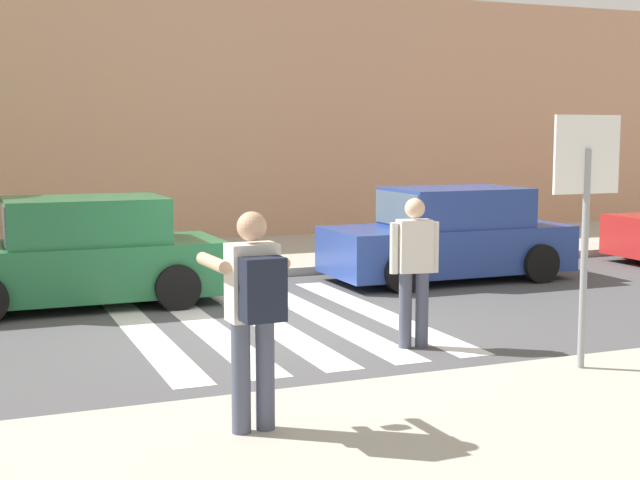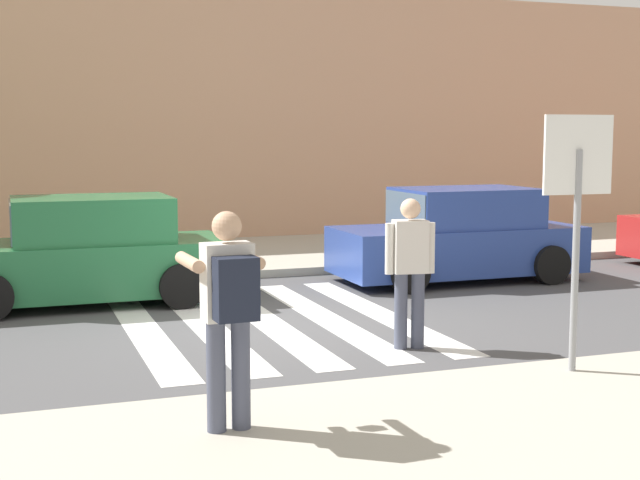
% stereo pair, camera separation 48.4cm
% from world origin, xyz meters
% --- Properties ---
extents(ground_plane, '(120.00, 120.00, 0.00)m').
position_xyz_m(ground_plane, '(0.00, 0.00, 0.00)').
color(ground_plane, '#4C4C4F').
extents(sidewalk_far, '(60.00, 4.80, 0.14)m').
position_xyz_m(sidewalk_far, '(0.00, 6.00, 0.07)').
color(sidewalk_far, '#B2AD9E').
rests_on(sidewalk_far, ground).
extents(building_facade_far, '(56.00, 4.00, 5.65)m').
position_xyz_m(building_facade_far, '(0.00, 10.40, 2.82)').
color(building_facade_far, tan).
rests_on(building_facade_far, ground).
extents(crosswalk_stripe_0, '(0.44, 5.20, 0.01)m').
position_xyz_m(crosswalk_stripe_0, '(-1.60, 0.20, 0.00)').
color(crosswalk_stripe_0, silver).
rests_on(crosswalk_stripe_0, ground).
extents(crosswalk_stripe_1, '(0.44, 5.20, 0.01)m').
position_xyz_m(crosswalk_stripe_1, '(-0.80, 0.20, 0.00)').
color(crosswalk_stripe_1, silver).
rests_on(crosswalk_stripe_1, ground).
extents(crosswalk_stripe_2, '(0.44, 5.20, 0.01)m').
position_xyz_m(crosswalk_stripe_2, '(0.00, 0.20, 0.00)').
color(crosswalk_stripe_2, silver).
rests_on(crosswalk_stripe_2, ground).
extents(crosswalk_stripe_3, '(0.44, 5.20, 0.01)m').
position_xyz_m(crosswalk_stripe_3, '(0.80, 0.20, 0.00)').
color(crosswalk_stripe_3, silver).
rests_on(crosswalk_stripe_3, ground).
extents(crosswalk_stripe_4, '(0.44, 5.20, 0.01)m').
position_xyz_m(crosswalk_stripe_4, '(1.60, 0.20, 0.00)').
color(crosswalk_stripe_4, silver).
rests_on(crosswalk_stripe_4, ground).
extents(stop_sign, '(0.76, 0.08, 2.49)m').
position_xyz_m(stop_sign, '(2.01, -3.61, 1.95)').
color(stop_sign, gray).
rests_on(stop_sign, sidewalk_near).
extents(photographer_with_backpack, '(0.60, 0.86, 1.72)m').
position_xyz_m(photographer_with_backpack, '(-1.59, -4.23, 1.17)').
color(photographer_with_backpack, '#474C60').
rests_on(photographer_with_backpack, sidewalk_near).
extents(pedestrian_crossing, '(0.57, 0.30, 1.72)m').
position_xyz_m(pedestrian_crossing, '(1.13, -1.75, 0.97)').
color(pedestrian_crossing, '#474C60').
rests_on(pedestrian_crossing, ground).
extents(parked_car_green, '(4.10, 1.92, 1.55)m').
position_xyz_m(parked_car_green, '(-2.11, 2.30, 0.73)').
color(parked_car_green, '#236B3D').
rests_on(parked_car_green, ground).
extents(parked_car_blue, '(4.10, 1.92, 1.55)m').
position_xyz_m(parked_car_blue, '(3.96, 2.30, 0.73)').
color(parked_car_blue, '#284293').
rests_on(parked_car_blue, ground).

